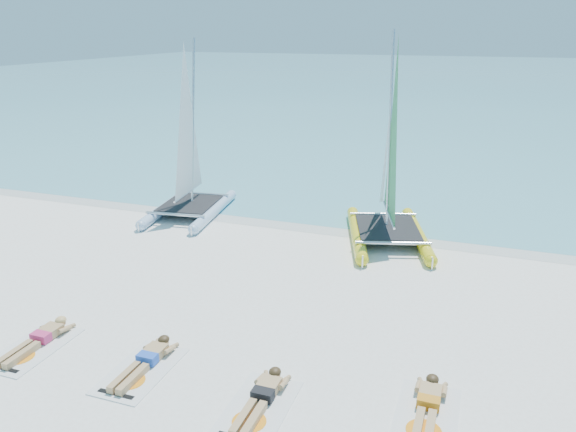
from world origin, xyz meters
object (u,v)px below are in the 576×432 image
object	(u,v)px
sunbather_d	(428,404)
towel_d	(426,417)
towel_c	(258,409)
towel_b	(141,371)
catamaran_yellow	(389,172)
towel_a	(33,348)
catamaran_blue	(188,162)
sunbather_c	(262,396)
sunbather_a	(40,338)
sunbather_b	(146,360)

from	to	relation	value
sunbather_d	towel_d	bearing A→B (deg)	-90.00
towel_c	towel_b	bearing A→B (deg)	173.31
catamaran_yellow	towel_a	xyz separation A→B (m)	(-5.35, -8.71, -1.92)
sunbather_d	towel_b	bearing A→B (deg)	-172.99
catamaran_blue	towel_d	xyz separation A→B (m)	(8.74, -8.08, -1.74)
catamaran_blue	towel_c	world-z (taller)	catamaran_blue
catamaran_blue	towel_c	size ratio (longest dim) A/B	3.17
towel_a	towel_d	size ratio (longest dim) A/B	1.00
sunbather_c	catamaran_blue	bearing A→B (deg)	125.29
catamaran_yellow	towel_b	bearing A→B (deg)	-125.53
towel_a	sunbather_d	world-z (taller)	sunbather_d
towel_b	towel_c	distance (m)	2.45
towel_a	towel_c	world-z (taller)	same
catamaran_yellow	sunbather_a	distance (m)	10.22
towel_a	sunbather_b	xyz separation A→B (m)	(2.42, 0.25, 0.11)
towel_c	towel_d	distance (m)	2.74
catamaran_blue	catamaran_yellow	world-z (taller)	catamaran_yellow
towel_c	sunbather_d	xyz separation A→B (m)	(2.65, 0.91, 0.11)
sunbather_a	sunbather_b	world-z (taller)	same
catamaran_blue	sunbather_d	size ratio (longest dim) A/B	3.40
towel_a	towel_c	xyz separation A→B (m)	(4.86, -0.23, 0.00)
catamaran_blue	towel_a	world-z (taller)	catamaran_blue
sunbather_a	towel_c	distance (m)	4.88
sunbather_b	towel_c	bearing A→B (deg)	-11.10
catamaran_yellow	towel_a	bearing A→B (deg)	-138.41
catamaran_yellow	towel_c	distance (m)	9.16
towel_c	towel_d	xyz separation A→B (m)	(2.65, 0.72, 0.00)
towel_b	sunbather_c	world-z (taller)	sunbather_c
catamaran_yellow	towel_c	bearing A→B (deg)	-110.01
catamaran_blue	towel_c	xyz separation A→B (m)	(6.09, -8.80, -1.74)
towel_b	sunbather_b	world-z (taller)	sunbather_b
towel_b	towel_c	bearing A→B (deg)	-6.69
sunbather_a	catamaran_yellow	bearing A→B (deg)	57.90
sunbather_a	towel_d	xyz separation A→B (m)	(7.50, 0.30, -0.11)
sunbather_c	towel_d	world-z (taller)	sunbather_c
catamaran_yellow	catamaran_blue	bearing A→B (deg)	164.38
catamaran_yellow	towel_b	size ratio (longest dim) A/B	3.31
sunbather_c	sunbather_d	world-z (taller)	same
catamaran_blue	sunbather_a	size ratio (longest dim) A/B	3.40
sunbather_c	towel_d	size ratio (longest dim) A/B	0.93
catamaran_blue	sunbather_b	distance (m)	9.23
sunbather_a	towel_b	distance (m)	2.43
catamaran_blue	sunbather_a	xyz separation A→B (m)	(1.23, -8.38, -1.63)
sunbather_b	sunbather_c	distance (m)	2.45
catamaran_blue	towel_c	distance (m)	10.84
catamaran_yellow	towel_d	distance (m)	8.72
sunbather_d	towel_c	bearing A→B (deg)	-161.03
towel_a	sunbather_c	distance (m)	4.86
sunbather_d	catamaran_blue	bearing A→B (deg)	137.92
sunbather_b	towel_d	bearing A→B (deg)	2.71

